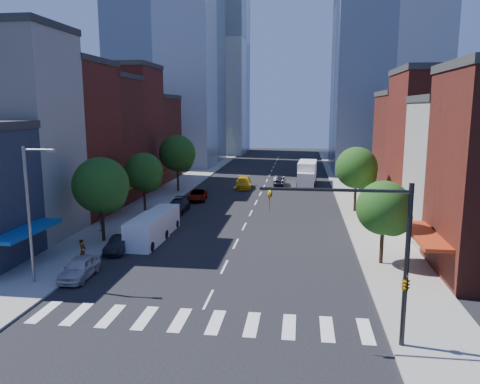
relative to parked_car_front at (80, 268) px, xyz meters
The scene contains 32 objects.
ground 9.84m from the parked_car_front, 14.54° to the right, with size 220.00×220.00×0.00m, color black.
sidewalk_left 37.66m from the parked_car_front, 94.57° to the left, with size 5.00×120.00×0.15m, color gray.
sidewalk_right 43.51m from the parked_car_front, 59.63° to the left, with size 5.00×120.00×0.15m, color gray.
crosswalk 10.98m from the parked_car_front, 29.90° to the right, with size 19.00×3.00×0.01m, color silver.
bldg_left_1 17.08m from the parked_car_front, 140.33° to the left, with size 12.00×8.00×18.00m, color beige.
bldg_left_2 22.59m from the parked_car_front, 122.52° to the left, with size 12.00×9.00×16.00m, color maroon.
bldg_left_3 29.70m from the parked_car_front, 113.43° to the left, with size 12.00×8.00×15.00m, color #501B14.
bldg_left_4 37.69m from the parked_car_front, 108.17° to the left, with size 12.00×9.00×17.00m, color maroon.
bldg_left_5 46.36m from the parked_car_front, 104.48° to the left, with size 12.00×10.00×13.00m, color #501B14.
bldg_right_2 37.95m from the parked_car_front, 35.23° to the left, with size 12.00×10.00×15.00m, color maroon.
bldg_right_3 44.25m from the parked_car_front, 45.96° to the left, with size 12.00×10.00×13.00m, color #501B14.
tower_ne 72.61m from the parked_car_front, 63.64° to the left, with size 18.00×20.00×60.00m, color #9EA5AD.
tower_far_w 96.85m from the parked_car_front, 95.25° to the left, with size 18.00×18.00×56.00m, color #9EA5AD.
traffic_signal 20.94m from the parked_car_front, 19.70° to the right, with size 7.24×2.24×8.00m.
streetlight 5.31m from the parked_car_front, 147.60° to the right, with size 2.25×0.25×9.00m.
tree_left_near 9.60m from the parked_car_front, 102.32° to the left, with size 4.80×4.80×7.30m.
tree_left_mid 19.91m from the parked_car_front, 95.42° to the left, with size 4.20×4.20×6.65m.
tree_left_far 33.81m from the parked_car_front, 93.16° to the left, with size 5.00×5.00×7.75m.
tree_right_near 22.12m from the parked_car_front, 14.47° to the left, with size 4.00×4.00×6.20m.
tree_right_far 31.86m from the parked_car_front, 47.96° to the left, with size 4.60×4.60×7.20m.
parked_car_front is the anchor object (origin of this frame).
parked_car_second 6.07m from the parked_car_front, 85.99° to the left, with size 1.35×3.87×1.27m, color black.
parked_car_third 28.00m from the parked_car_front, 85.90° to the left, with size 2.17×4.71×1.31m, color #999999.
parked_car_rear 21.01m from the parked_car_front, 86.45° to the left, with size 2.03×4.99×1.45m, color black.
cargo_van_near 8.48m from the parked_car_front, 76.36° to the left, with size 2.39×5.63×2.38m.
cargo_van_far 12.50m from the parked_car_front, 80.80° to the left, with size 2.22×5.27×2.23m.
taxi 38.44m from the parked_car_front, 80.02° to the left, with size 2.22×5.46×1.58m, color #E2B40B.
traffic_car_oncoming 42.91m from the parked_car_front, 74.11° to the left, with size 1.50×4.30×1.42m, color black.
traffic_car_far 50.92m from the parked_car_front, 72.02° to the left, with size 1.95×4.86×1.65m, color #999999.
box_truck 45.12m from the parked_car_front, 69.43° to the left, with size 3.10×8.82×3.50m.
pedestrian_near 2.79m from the parked_car_front, 111.17° to the left, with size 0.66×0.43×1.81m, color #999999.
pedestrian_far 12.30m from the parked_car_front, 107.38° to the left, with size 0.90×0.70×1.85m, color #999999.
Camera 1 is at (5.44, -26.48, 11.54)m, focal length 35.00 mm.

